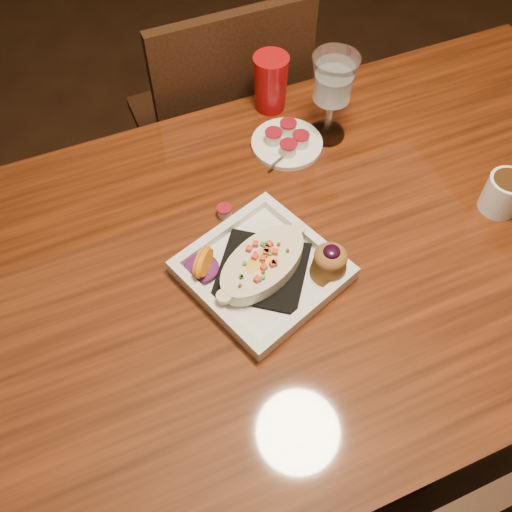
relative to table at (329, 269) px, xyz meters
name	(u,v)px	position (x,y,z in m)	size (l,w,h in m)	color
floor	(306,389)	(0.00, 0.00, -0.65)	(7.00, 7.00, 0.00)	black
table	(329,269)	(0.00, 0.00, 0.00)	(1.50, 0.90, 0.75)	maroon
chair_far	(222,128)	(0.00, 0.63, -0.15)	(0.42, 0.42, 0.93)	black
plate	(270,267)	(-0.14, -0.02, 0.12)	(0.32, 0.32, 0.08)	white
coffee_mug	(505,193)	(0.34, -0.05, 0.14)	(0.10, 0.08, 0.08)	white
goblet	(333,84)	(0.12, 0.27, 0.23)	(0.10, 0.10, 0.20)	silver
saucer	(287,142)	(0.02, 0.27, 0.11)	(0.15, 0.15, 0.10)	white
creamer_loose	(224,211)	(-0.17, 0.14, 0.11)	(0.03, 0.03, 0.02)	silver
red_tumbler	(271,83)	(0.04, 0.40, 0.16)	(0.08, 0.08, 0.13)	#AC0C10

